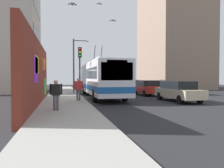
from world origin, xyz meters
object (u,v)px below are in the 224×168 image
object	(u,v)px
traffic_light	(80,64)
street_lamp	(76,62)
parked_car_champagne	(178,91)
parked_car_red	(148,87)
pedestrian_at_curb	(78,87)
city_bus	(101,78)
pedestrian_near_wall	(56,93)
parked_car_silver	(129,85)

from	to	relation	value
traffic_light	street_lamp	size ratio (longest dim) A/B	0.69
parked_car_champagne	parked_car_red	xyz separation A→B (m)	(6.17, 0.00, -0.00)
pedestrian_at_curb	street_lamp	bearing A→B (deg)	-2.40
parked_car_red	street_lamp	bearing A→B (deg)	61.97
city_bus	pedestrian_near_wall	xyz separation A→B (m)	(-8.65, 3.92, -0.75)
city_bus	street_lamp	world-z (taller)	street_lamp
pedestrian_at_curb	city_bus	bearing A→B (deg)	-31.43
city_bus	traffic_light	size ratio (longest dim) A/B	2.94
parked_car_silver	traffic_light	size ratio (longest dim) A/B	1.17
street_lamp	pedestrian_near_wall	bearing A→B (deg)	172.18
parked_car_champagne	parked_car_red	size ratio (longest dim) A/B	1.19
pedestrian_near_wall	traffic_light	size ratio (longest dim) A/B	0.37
city_bus	parked_car_silver	xyz separation A→B (m)	(7.53, -5.20, -0.99)
parked_car_champagne	pedestrian_near_wall	bearing A→B (deg)	112.10
pedestrian_near_wall	pedestrian_at_curb	distance (m)	4.94
parked_car_red	street_lamp	size ratio (longest dim) A/B	0.67
parked_car_champagne	pedestrian_near_wall	size ratio (longest dim) A/B	3.11
city_bus	traffic_light	bearing A→B (deg)	135.14
parked_car_red	pedestrian_near_wall	size ratio (longest dim) A/B	2.61
pedestrian_near_wall	pedestrian_at_curb	bearing A→B (deg)	-17.75
parked_car_champagne	traffic_light	distance (m)	8.15
city_bus	parked_car_champagne	size ratio (longest dim) A/B	2.52
pedestrian_at_curb	street_lamp	world-z (taller)	street_lamp
traffic_light	street_lamp	distance (m)	7.27
traffic_light	parked_car_silver	bearing A→B (deg)	-37.18
parked_car_silver	parked_car_champagne	bearing A→B (deg)	-180.00
parked_car_red	pedestrian_at_curb	bearing A→B (deg)	124.19
parked_car_champagne	traffic_light	size ratio (longest dim) A/B	1.17
pedestrian_near_wall	traffic_light	distance (m)	6.99
city_bus	traffic_light	xyz separation A→B (m)	(-2.16, 2.15, 1.17)
city_bus	parked_car_champagne	bearing A→B (deg)	-133.56
parked_car_silver	traffic_light	xyz separation A→B (m)	(-9.69, 7.35, 2.15)
parked_car_silver	pedestrian_at_curb	size ratio (longest dim) A/B	2.95
city_bus	parked_car_champagne	distance (m)	7.24
pedestrian_near_wall	parked_car_champagne	bearing A→B (deg)	-67.90
traffic_light	parked_car_champagne	bearing A→B (deg)	-110.75
parked_car_red	street_lamp	distance (m)	8.68
pedestrian_near_wall	street_lamp	bearing A→B (deg)	-7.82
city_bus	parked_car_red	world-z (taller)	city_bus
parked_car_silver	parked_car_red	bearing A→B (deg)	180.00
parked_car_silver	pedestrian_near_wall	bearing A→B (deg)	150.60
city_bus	parked_car_silver	world-z (taller)	city_bus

